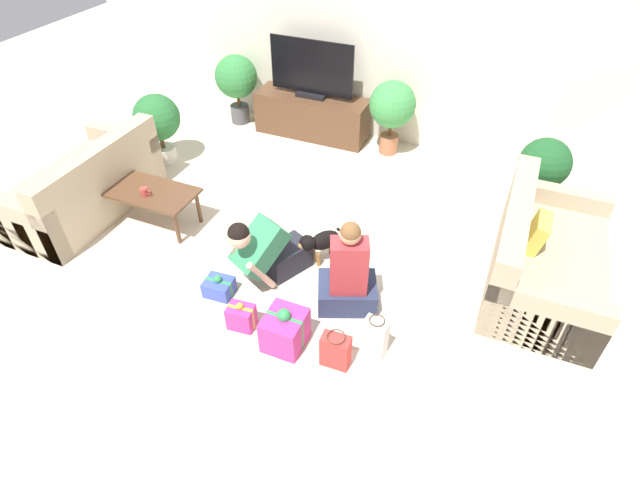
# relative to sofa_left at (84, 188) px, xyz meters

# --- Properties ---
(ground_plane) EXTENTS (16.00, 16.00, 0.00)m
(ground_plane) POSITION_rel_sofa_left_xyz_m (2.37, 0.28, -0.29)
(ground_plane) COLOR beige
(wall_back) EXTENTS (8.40, 0.06, 2.60)m
(wall_back) POSITION_rel_sofa_left_xyz_m (2.37, 2.91, 1.01)
(wall_back) COLOR silver
(wall_back) RESTS_ON ground_plane
(sofa_left) EXTENTS (0.95, 1.72, 0.84)m
(sofa_left) POSITION_rel_sofa_left_xyz_m (0.00, 0.00, 0.00)
(sofa_left) COLOR tan
(sofa_left) RESTS_ON ground_plane
(sofa_right) EXTENTS (0.95, 1.72, 0.84)m
(sofa_right) POSITION_rel_sofa_left_xyz_m (4.74, 0.74, -0.00)
(sofa_right) COLOR tan
(sofa_right) RESTS_ON ground_plane
(coffee_table) EXTENTS (1.02, 0.51, 0.42)m
(coffee_table) POSITION_rel_sofa_left_xyz_m (0.82, 0.10, 0.07)
(coffee_table) COLOR brown
(coffee_table) RESTS_ON ground_plane
(tv_console) EXTENTS (1.55, 0.48, 0.56)m
(tv_console) POSITION_rel_sofa_left_xyz_m (1.61, 2.60, -0.01)
(tv_console) COLOR brown
(tv_console) RESTS_ON ground_plane
(tv) EXTENTS (1.14, 0.20, 0.74)m
(tv) POSITION_rel_sofa_left_xyz_m (1.61, 2.60, 0.60)
(tv) COLOR black
(tv) RESTS_ON tv_console
(potted_plant_corner_left) EXTENTS (0.57, 0.57, 0.89)m
(potted_plant_corner_left) POSITION_rel_sofa_left_xyz_m (0.14, 1.21, 0.27)
(potted_plant_corner_left) COLOR beige
(potted_plant_corner_left) RESTS_ON ground_plane
(potted_plant_back_left) EXTENTS (0.58, 0.58, 0.97)m
(potted_plant_back_left) POSITION_rel_sofa_left_xyz_m (0.48, 2.55, 0.34)
(potted_plant_back_left) COLOR #4C4C51
(potted_plant_back_left) RESTS_ON ground_plane
(potted_plant_back_right) EXTENTS (0.58, 0.58, 0.97)m
(potted_plant_back_right) POSITION_rel_sofa_left_xyz_m (2.73, 2.55, 0.34)
(potted_plant_back_right) COLOR #A36042
(potted_plant_back_right) RESTS_ON ground_plane
(potted_plant_corner_right) EXTENTS (0.54, 0.54, 0.87)m
(potted_plant_corner_right) POSITION_rel_sofa_left_xyz_m (4.59, 1.95, 0.28)
(potted_plant_corner_right) COLOR #A36042
(potted_plant_corner_right) RESTS_ON ground_plane
(person_kneeling) EXTENTS (0.61, 0.83, 0.80)m
(person_kneeling) POSITION_rel_sofa_left_xyz_m (2.38, -0.19, 0.06)
(person_kneeling) COLOR #23232D
(person_kneeling) RESTS_ON ground_plane
(person_sitting) EXTENTS (0.63, 0.60, 0.97)m
(person_sitting) POSITION_rel_sofa_left_xyz_m (3.19, -0.22, 0.05)
(person_sitting) COLOR #283351
(person_sitting) RESTS_ON ground_plane
(dog) EXTENTS (0.36, 0.44, 0.37)m
(dog) POSITION_rel_sofa_left_xyz_m (2.74, 0.22, -0.05)
(dog) COLOR black
(dog) RESTS_ON ground_plane
(gift_box_a) EXTENTS (0.24, 0.19, 0.28)m
(gift_box_a) POSITION_rel_sofa_left_xyz_m (2.44, -0.82, -0.18)
(gift_box_a) COLOR #CC3389
(gift_box_a) RESTS_ON ground_plane
(gift_box_b) EXTENTS (0.27, 0.24, 0.22)m
(gift_box_b) POSITION_rel_sofa_left_xyz_m (2.05, -0.56, -0.21)
(gift_box_b) COLOR #3D51BC
(gift_box_b) RESTS_ON ground_plane
(gift_box_c) EXTENTS (0.32, 0.35, 0.41)m
(gift_box_c) POSITION_rel_sofa_left_xyz_m (2.87, -0.84, -0.13)
(gift_box_c) COLOR #CC3389
(gift_box_c) RESTS_ON ground_plane
(gift_bag_a) EXTENTS (0.21, 0.15, 0.40)m
(gift_bag_a) POSITION_rel_sofa_left_xyz_m (3.58, -0.64, -0.10)
(gift_bag_a) COLOR white
(gift_bag_a) RESTS_ON ground_plane
(gift_bag_b) EXTENTS (0.24, 0.16, 0.34)m
(gift_bag_b) POSITION_rel_sofa_left_xyz_m (3.33, -0.87, -0.13)
(gift_bag_b) COLOR red
(gift_bag_b) RESTS_ON ground_plane
(mug) EXTENTS (0.12, 0.08, 0.09)m
(mug) POSITION_rel_sofa_left_xyz_m (0.86, 0.01, 0.17)
(mug) COLOR #B23D38
(mug) RESTS_ON coffee_table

